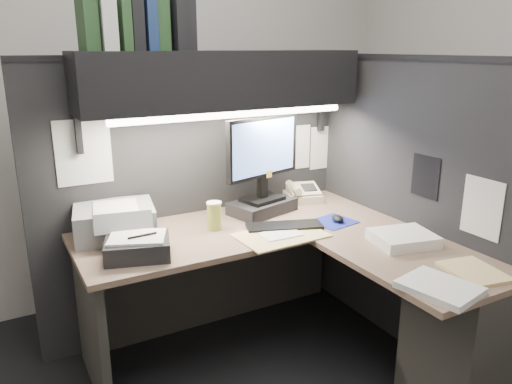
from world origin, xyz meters
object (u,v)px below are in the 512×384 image
(overhead_shelf, at_px, (223,80))
(telephone, at_px, (302,194))
(keyboard, at_px, (284,226))
(notebook_stack, at_px, (138,247))
(desk, at_px, (346,304))
(monitor, at_px, (263,176))
(printer, at_px, (115,221))
(coffee_cup, at_px, (214,217))

(overhead_shelf, height_order, telephone, overhead_shelf)
(keyboard, bearing_deg, notebook_stack, -161.65)
(desk, height_order, telephone, telephone)
(desk, relative_size, telephone, 7.87)
(monitor, height_order, printer, monitor)
(keyboard, bearing_deg, overhead_shelf, 138.66)
(coffee_cup, bearing_deg, monitor, 18.07)
(desk, bearing_deg, monitor, 96.86)
(overhead_shelf, relative_size, printer, 3.95)
(desk, xyz_separation_m, keyboard, (-0.11, 0.41, 0.30))
(overhead_shelf, bearing_deg, coffee_cup, -130.17)
(telephone, xyz_separation_m, notebook_stack, (-1.16, -0.36, 0.00))
(overhead_shelf, relative_size, notebook_stack, 5.31)
(notebook_stack, bearing_deg, monitor, 18.33)
(desk, relative_size, overhead_shelf, 1.10)
(monitor, xyz_separation_m, telephone, (0.34, 0.09, -0.18))
(overhead_shelf, xyz_separation_m, coffee_cup, (-0.15, -0.17, -0.70))
(coffee_cup, height_order, printer, printer)
(overhead_shelf, xyz_separation_m, monitor, (0.22, -0.05, -0.55))
(desk, distance_m, telephone, 0.89)
(monitor, distance_m, printer, 0.86)
(telephone, height_order, notebook_stack, notebook_stack)
(desk, bearing_deg, coffee_cup, 127.58)
(desk, height_order, coffee_cup, coffee_cup)
(overhead_shelf, xyz_separation_m, printer, (-0.63, -0.01, -0.69))
(monitor, relative_size, notebook_stack, 1.94)
(overhead_shelf, bearing_deg, notebook_stack, -151.64)
(overhead_shelf, bearing_deg, monitor, -14.03)
(desk, relative_size, notebook_stack, 5.83)
(monitor, bearing_deg, coffee_cup, -177.10)
(coffee_cup, bearing_deg, overhead_shelf, 49.83)
(overhead_shelf, relative_size, keyboard, 3.82)
(desk, distance_m, overhead_shelf, 1.33)
(overhead_shelf, distance_m, telephone, 0.92)
(monitor, distance_m, telephone, 0.40)
(overhead_shelf, xyz_separation_m, notebook_stack, (-0.60, -0.33, -0.73))
(desk, xyz_separation_m, overhead_shelf, (-0.30, 0.75, 1.06))
(desk, relative_size, coffee_cup, 12.02)
(keyboard, bearing_deg, desk, -55.97)
(keyboard, distance_m, notebook_stack, 0.80)
(desk, distance_m, printer, 1.25)
(overhead_shelf, bearing_deg, keyboard, -60.53)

